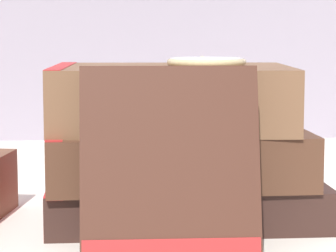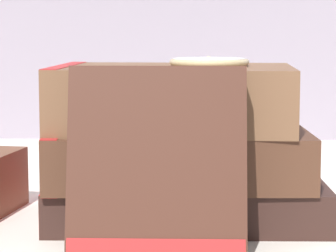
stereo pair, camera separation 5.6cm
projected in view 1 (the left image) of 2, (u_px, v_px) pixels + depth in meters
The scene contains 6 objects.
ground_plane at pixel (98, 226), 0.60m from camera, with size 3.00×3.00×0.00m, color silver.
book_flat_bottom at pixel (177, 197), 0.63m from camera, with size 0.21×0.15×0.03m.
book_flat_middle at pixel (169, 154), 0.61m from camera, with size 0.20×0.14×0.04m.
book_flat_top at pixel (165, 98), 0.60m from camera, with size 0.18×0.13×0.05m.
book_leaning_front at pixel (169, 170), 0.51m from camera, with size 0.11×0.05×0.12m.
pocket_watch at pixel (207, 62), 0.61m from camera, with size 0.06×0.06×0.01m.
Camera 1 is at (0.01, -0.59, 0.15)m, focal length 85.00 mm.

